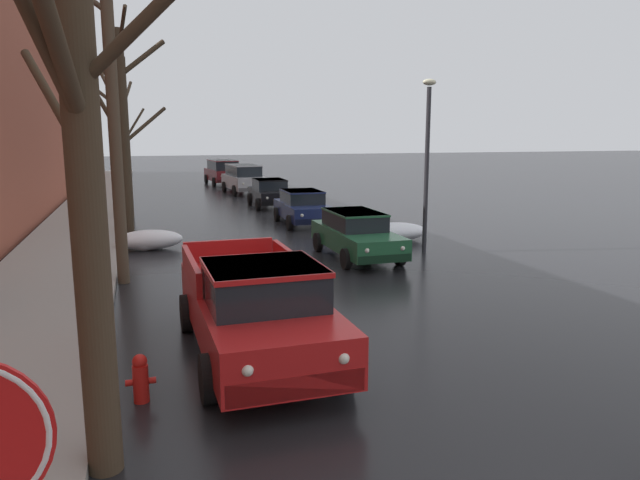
{
  "coord_description": "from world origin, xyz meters",
  "views": [
    {
      "loc": [
        -3.95,
        -3.0,
        3.78
      ],
      "look_at": [
        -0.02,
        9.8,
        1.32
      ],
      "focal_mm": 32.8,
      "sensor_mm": 36.0,
      "label": 1
    }
  ],
  "objects_px": {
    "sedan_green_parked_kerbside_close": "(356,233)",
    "suv_maroon_at_far_intersection": "(223,171)",
    "bare_tree_mid_block": "(123,126)",
    "street_lamp_post": "(427,157)",
    "suv_silver_queued_behind_truck": "(244,178)",
    "sedan_black_parked_far_down_block": "(270,192)",
    "pickup_truck_red_approaching_near_lane": "(256,307)",
    "sedan_darkblue_parked_kerbside_mid": "(303,207)",
    "bare_tree_far_down_block": "(126,134)",
    "bare_tree_second_along_sidewalk": "(112,122)",
    "fire_hydrant": "(141,378)",
    "bare_tree_at_the_corner": "(84,163)"
  },
  "relations": [
    {
      "from": "bare_tree_far_down_block",
      "to": "pickup_truck_red_approaching_near_lane",
      "type": "bearing_deg",
      "value": -83.01
    },
    {
      "from": "sedan_green_parked_kerbside_close",
      "to": "bare_tree_mid_block",
      "type": "bearing_deg",
      "value": 135.31
    },
    {
      "from": "bare_tree_mid_block",
      "to": "sedan_black_parked_far_down_block",
      "type": "distance_m",
      "value": 10.05
    },
    {
      "from": "bare_tree_second_along_sidewalk",
      "to": "sedan_green_parked_kerbside_close",
      "type": "bearing_deg",
      "value": 9.71
    },
    {
      "from": "suv_maroon_at_far_intersection",
      "to": "bare_tree_far_down_block",
      "type": "bearing_deg",
      "value": -111.91
    },
    {
      "from": "pickup_truck_red_approaching_near_lane",
      "to": "suv_silver_queued_behind_truck",
      "type": "xyz_separation_m",
      "value": [
        4.46,
        27.3,
        0.11
      ]
    },
    {
      "from": "bare_tree_at_the_corner",
      "to": "suv_maroon_at_far_intersection",
      "type": "distance_m",
      "value": 37.61
    },
    {
      "from": "bare_tree_at_the_corner",
      "to": "sedan_green_parked_kerbside_close",
      "type": "bearing_deg",
      "value": 56.04
    },
    {
      "from": "sedan_green_parked_kerbside_close",
      "to": "bare_tree_second_along_sidewalk",
      "type": "bearing_deg",
      "value": -170.29
    },
    {
      "from": "bare_tree_second_along_sidewalk",
      "to": "pickup_truck_red_approaching_near_lane",
      "type": "relative_size",
      "value": 1.47
    },
    {
      "from": "bare_tree_far_down_block",
      "to": "street_lamp_post",
      "type": "height_order",
      "value": "bare_tree_far_down_block"
    },
    {
      "from": "bare_tree_at_the_corner",
      "to": "street_lamp_post",
      "type": "distance_m",
      "value": 13.6
    },
    {
      "from": "sedan_black_parked_far_down_block",
      "to": "suv_silver_queued_behind_truck",
      "type": "distance_m",
      "value": 7.0
    },
    {
      "from": "bare_tree_mid_block",
      "to": "street_lamp_post",
      "type": "relative_size",
      "value": 1.47
    },
    {
      "from": "bare_tree_mid_block",
      "to": "suv_silver_queued_behind_truck",
      "type": "xyz_separation_m",
      "value": [
        6.73,
        13.5,
        -3.04
      ]
    },
    {
      "from": "bare_tree_far_down_block",
      "to": "fire_hydrant",
      "type": "xyz_separation_m",
      "value": [
        0.35,
        -19.53,
        -3.38
      ]
    },
    {
      "from": "bare_tree_second_along_sidewalk",
      "to": "bare_tree_far_down_block",
      "type": "distance_m",
      "value": 12.39
    },
    {
      "from": "suv_maroon_at_far_intersection",
      "to": "sedan_black_parked_far_down_block",
      "type": "bearing_deg",
      "value": -87.62
    },
    {
      "from": "pickup_truck_red_approaching_near_lane",
      "to": "sedan_black_parked_far_down_block",
      "type": "distance_m",
      "value": 20.83
    },
    {
      "from": "bare_tree_mid_block",
      "to": "street_lamp_post",
      "type": "distance_m",
      "value": 11.29
    },
    {
      "from": "fire_hydrant",
      "to": "sedan_black_parked_far_down_block",
      "type": "bearing_deg",
      "value": 73.05
    },
    {
      "from": "sedan_green_parked_kerbside_close",
      "to": "suv_maroon_at_far_intersection",
      "type": "xyz_separation_m",
      "value": [
        -0.39,
        26.95,
        0.24
      ]
    },
    {
      "from": "pickup_truck_red_approaching_near_lane",
      "to": "sedan_darkblue_parked_kerbside_mid",
      "type": "relative_size",
      "value": 1.31
    },
    {
      "from": "pickup_truck_red_approaching_near_lane",
      "to": "fire_hydrant",
      "type": "height_order",
      "value": "pickup_truck_red_approaching_near_lane"
    },
    {
      "from": "pickup_truck_red_approaching_near_lane",
      "to": "street_lamp_post",
      "type": "bearing_deg",
      "value": 46.48
    },
    {
      "from": "bare_tree_mid_block",
      "to": "bare_tree_far_down_block",
      "type": "xyz_separation_m",
      "value": [
        0.02,
        4.55,
        -0.29
      ]
    },
    {
      "from": "bare_tree_far_down_block",
      "to": "pickup_truck_red_approaching_near_lane",
      "type": "xyz_separation_m",
      "value": [
        2.25,
        -18.35,
        -2.85
      ]
    },
    {
      "from": "bare_tree_at_the_corner",
      "to": "bare_tree_mid_block",
      "type": "bearing_deg",
      "value": 89.95
    },
    {
      "from": "bare_tree_mid_block",
      "to": "sedan_green_parked_kerbside_close",
      "type": "bearing_deg",
      "value": -44.69
    },
    {
      "from": "sedan_green_parked_kerbside_close",
      "to": "suv_silver_queued_behind_truck",
      "type": "xyz_separation_m",
      "value": [
        -0.01,
        20.17,
        0.24
      ]
    },
    {
      "from": "sedan_black_parked_far_down_block",
      "to": "pickup_truck_red_approaching_near_lane",
      "type": "bearing_deg",
      "value": -102.91
    },
    {
      "from": "suv_maroon_at_far_intersection",
      "to": "sedan_green_parked_kerbside_close",
      "type": "bearing_deg",
      "value": -89.17
    },
    {
      "from": "bare_tree_at_the_corner",
      "to": "street_lamp_post",
      "type": "relative_size",
      "value": 1.22
    },
    {
      "from": "sedan_darkblue_parked_kerbside_mid",
      "to": "bare_tree_far_down_block",
      "type": "bearing_deg",
      "value": 147.84
    },
    {
      "from": "sedan_black_parked_far_down_block",
      "to": "fire_hydrant",
      "type": "height_order",
      "value": "sedan_black_parked_far_down_block"
    },
    {
      "from": "bare_tree_second_along_sidewalk",
      "to": "bare_tree_far_down_block",
      "type": "bearing_deg",
      "value": 89.56
    },
    {
      "from": "bare_tree_mid_block",
      "to": "street_lamp_post",
      "type": "xyz_separation_m",
      "value": [
        9.1,
        -6.61,
        -0.97
      ]
    },
    {
      "from": "suv_silver_queued_behind_truck",
      "to": "sedan_darkblue_parked_kerbside_mid",
      "type": "bearing_deg",
      "value": -89.08
    },
    {
      "from": "sedan_darkblue_parked_kerbside_mid",
      "to": "fire_hydrant",
      "type": "relative_size",
      "value": 5.84
    },
    {
      "from": "sedan_green_parked_kerbside_close",
      "to": "suv_silver_queued_behind_truck",
      "type": "height_order",
      "value": "suv_silver_queued_behind_truck"
    },
    {
      "from": "bare_tree_far_down_block",
      "to": "suv_maroon_at_far_intersection",
      "type": "distance_m",
      "value": 17.18
    },
    {
      "from": "bare_tree_far_down_block",
      "to": "bare_tree_mid_block",
      "type": "bearing_deg",
      "value": -90.29
    },
    {
      "from": "pickup_truck_red_approaching_near_lane",
      "to": "sedan_green_parked_kerbside_close",
      "type": "relative_size",
      "value": 1.22
    },
    {
      "from": "sedan_darkblue_parked_kerbside_mid",
      "to": "fire_hydrant",
      "type": "height_order",
      "value": "sedan_darkblue_parked_kerbside_mid"
    },
    {
      "from": "bare_tree_mid_block",
      "to": "sedan_darkblue_parked_kerbside_mid",
      "type": "distance_m",
      "value": 7.68
    },
    {
      "from": "sedan_green_parked_kerbside_close",
      "to": "sedan_darkblue_parked_kerbside_mid",
      "type": "bearing_deg",
      "value": 88.28
    },
    {
      "from": "bare_tree_mid_block",
      "to": "fire_hydrant",
      "type": "height_order",
      "value": "bare_tree_mid_block"
    },
    {
      "from": "bare_tree_far_down_block",
      "to": "suv_silver_queued_behind_truck",
      "type": "relative_size",
      "value": 1.51
    },
    {
      "from": "fire_hydrant",
      "to": "street_lamp_post",
      "type": "relative_size",
      "value": 0.13
    },
    {
      "from": "suv_silver_queued_behind_truck",
      "to": "bare_tree_mid_block",
      "type": "bearing_deg",
      "value": -116.51
    }
  ]
}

